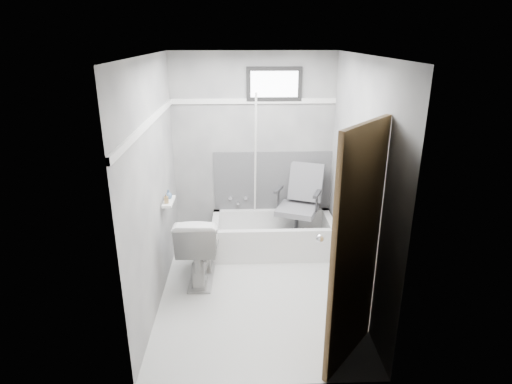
{
  "coord_description": "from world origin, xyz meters",
  "views": [
    {
      "loc": [
        -0.15,
        -3.9,
        2.57
      ],
      "look_at": [
        0.0,
        0.35,
        1.0
      ],
      "focal_mm": 30.0,
      "sensor_mm": 36.0,
      "label": 1
    }
  ],
  "objects_px": {
    "bathtub": "(273,235)",
    "toilet": "(200,247)",
    "office_chair": "(297,204)",
    "soap_bottle_b": "(168,194)",
    "soap_bottle_a": "(166,198)",
    "door": "(402,269)"
  },
  "relations": [
    {
      "from": "bathtub",
      "to": "office_chair",
      "type": "relative_size",
      "value": 1.57
    },
    {
      "from": "office_chair",
      "to": "toilet",
      "type": "xyz_separation_m",
      "value": [
        -1.15,
        -0.69,
        -0.2
      ]
    },
    {
      "from": "bathtub",
      "to": "soap_bottle_a",
      "type": "xyz_separation_m",
      "value": [
        -1.17,
        -0.65,
        0.76
      ]
    },
    {
      "from": "soap_bottle_a",
      "to": "soap_bottle_b",
      "type": "xyz_separation_m",
      "value": [
        0.0,
        0.14,
        -0.01
      ]
    },
    {
      "from": "soap_bottle_a",
      "to": "soap_bottle_b",
      "type": "relative_size",
      "value": 0.98
    },
    {
      "from": "door",
      "to": "soap_bottle_a",
      "type": "xyz_separation_m",
      "value": [
        -1.92,
        1.56,
        -0.03
      ]
    },
    {
      "from": "bathtub",
      "to": "soap_bottle_b",
      "type": "distance_m",
      "value": 1.48
    },
    {
      "from": "office_chair",
      "to": "soap_bottle_b",
      "type": "distance_m",
      "value": 1.61
    },
    {
      "from": "office_chair",
      "to": "soap_bottle_b",
      "type": "xyz_separation_m",
      "value": [
        -1.47,
        -0.56,
        0.36
      ]
    },
    {
      "from": "office_chair",
      "to": "soap_bottle_a",
      "type": "distance_m",
      "value": 1.67
    },
    {
      "from": "toilet",
      "to": "soap_bottle_a",
      "type": "distance_m",
      "value": 0.66
    },
    {
      "from": "door",
      "to": "soap_bottle_a",
      "type": "relative_size",
      "value": 19.74
    },
    {
      "from": "office_chair",
      "to": "door",
      "type": "xyz_separation_m",
      "value": [
        0.45,
        -2.26,
        0.4
      ]
    },
    {
      "from": "bathtub",
      "to": "toilet",
      "type": "distance_m",
      "value": 1.08
    },
    {
      "from": "toilet",
      "to": "door",
      "type": "relative_size",
      "value": 0.4
    },
    {
      "from": "bathtub",
      "to": "toilet",
      "type": "xyz_separation_m",
      "value": [
        -0.85,
        -0.64,
        0.18
      ]
    },
    {
      "from": "bathtub",
      "to": "door",
      "type": "relative_size",
      "value": 0.75
    },
    {
      "from": "door",
      "to": "office_chair",
      "type": "bearing_deg",
      "value": 101.22
    },
    {
      "from": "bathtub",
      "to": "soap_bottle_b",
      "type": "bearing_deg",
      "value": -156.6
    },
    {
      "from": "bathtub",
      "to": "door",
      "type": "height_order",
      "value": "door"
    },
    {
      "from": "door",
      "to": "soap_bottle_b",
      "type": "distance_m",
      "value": 2.57
    },
    {
      "from": "office_chair",
      "to": "toilet",
      "type": "distance_m",
      "value": 1.36
    }
  ]
}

